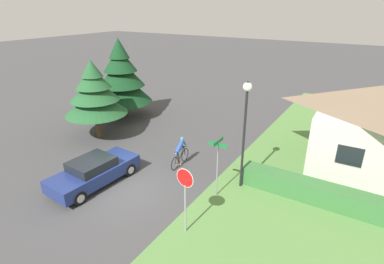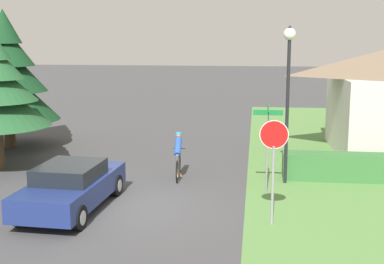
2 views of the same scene
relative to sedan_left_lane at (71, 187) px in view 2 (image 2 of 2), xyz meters
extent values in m
plane|color=#424244|center=(1.49, 0.36, -0.67)|extent=(140.00, 140.00, 0.00)
cube|color=navy|center=(0.00, 0.02, -0.08)|extent=(2.03, 4.48, 0.63)
cube|color=black|center=(0.00, -0.08, 0.46)|extent=(1.67, 2.02, 0.44)
cylinder|color=black|center=(-0.68, 1.55, -0.34)|extent=(0.33, 0.66, 0.65)
cylinder|color=#ADADB2|center=(-0.68, 1.55, -0.34)|extent=(0.33, 0.39, 0.38)
cylinder|color=black|center=(0.86, 1.46, -0.34)|extent=(0.33, 0.66, 0.65)
cylinder|color=#ADADB2|center=(0.86, 1.46, -0.34)|extent=(0.33, 0.39, 0.38)
cylinder|color=black|center=(-0.86, -1.42, -0.34)|extent=(0.33, 0.66, 0.65)
cylinder|color=#ADADB2|center=(-0.86, -1.42, -0.34)|extent=(0.33, 0.39, 0.38)
cylinder|color=black|center=(0.68, -1.52, -0.34)|extent=(0.33, 0.66, 0.65)
cylinder|color=#ADADB2|center=(0.68, -1.52, -0.34)|extent=(0.33, 0.39, 0.38)
torus|color=black|center=(2.52, 3.16, -0.31)|extent=(0.10, 0.76, 0.76)
torus|color=black|center=(2.44, 4.25, -0.31)|extent=(0.10, 0.76, 0.76)
cylinder|color=black|center=(2.50, 3.44, -0.13)|extent=(0.05, 0.19, 0.62)
cylinder|color=black|center=(2.47, 3.84, -0.08)|extent=(0.09, 0.68, 0.73)
cylinder|color=black|center=(2.48, 3.76, 0.22)|extent=(0.10, 0.82, 0.13)
cylinder|color=black|center=(2.51, 3.34, -0.37)|extent=(0.06, 0.36, 0.16)
cylinder|color=black|center=(2.51, 3.26, -0.07)|extent=(0.05, 0.23, 0.49)
cylinder|color=black|center=(2.44, 4.21, -0.02)|extent=(0.05, 0.13, 0.58)
cylinder|color=black|center=(2.45, 4.17, 0.27)|extent=(0.44, 0.06, 0.02)
ellipsoid|color=black|center=(2.51, 3.36, 0.20)|extent=(0.09, 0.21, 0.05)
cylinder|color=slate|center=(2.50, 3.36, -0.01)|extent=(0.13, 0.27, 0.52)
cylinder|color=slate|center=(2.50, 3.52, -0.09)|extent=(0.13, 0.27, 0.67)
cylinder|color=tan|center=(2.49, 3.43, -0.40)|extent=(0.08, 0.08, 0.30)
cylinder|color=tan|center=(2.54, 3.59, -0.50)|extent=(0.17, 0.08, 0.21)
cylinder|color=#264CB2|center=(2.48, 3.66, 0.44)|extent=(0.27, 0.75, 0.60)
cylinder|color=#264CB2|center=(2.45, 3.93, 0.45)|extent=(0.09, 0.27, 0.36)
cylinder|color=#264CB2|center=(2.45, 4.21, 0.45)|extent=(0.09, 0.27, 0.36)
sphere|color=tan|center=(2.46, 3.97, 0.79)|extent=(0.19, 0.19, 0.19)
ellipsoid|color=#267FBF|center=(2.46, 3.97, 0.84)|extent=(0.22, 0.18, 0.12)
cylinder|color=gray|center=(5.55, -0.52, 0.38)|extent=(0.07, 0.07, 2.08)
cylinder|color=red|center=(5.55, -0.52, 1.71)|extent=(0.69, 0.08, 0.69)
cylinder|color=silver|center=(5.55, -0.52, 1.71)|extent=(0.74, 0.07, 0.74)
cylinder|color=black|center=(6.10, 3.51, 1.68)|extent=(0.11, 0.11, 4.70)
sphere|color=white|center=(6.10, 3.51, 4.21)|extent=(0.40, 0.40, 0.40)
cone|color=black|center=(6.10, 3.51, 4.41)|extent=(0.24, 0.24, 0.16)
cylinder|color=gray|center=(5.46, 2.24, 0.57)|extent=(0.06, 0.06, 2.48)
cube|color=#197238|center=(5.46, 2.24, 1.87)|extent=(0.90, 0.03, 0.16)
cube|color=#197238|center=(5.46, 2.24, 2.03)|extent=(0.03, 0.90, 0.16)
cylinder|color=#4C3823|center=(-5.57, 7.90, -0.06)|extent=(0.46, 0.46, 1.21)
cone|color=#143D1E|center=(-5.57, 7.90, 1.68)|extent=(4.39, 4.39, 2.26)
cone|color=#143D1E|center=(-5.57, 7.90, 2.78)|extent=(3.42, 3.42, 1.99)
cone|color=#143D1E|center=(-5.57, 7.90, 3.74)|extent=(2.46, 2.46, 1.72)
cone|color=#143D1E|center=(-5.57, 7.90, 4.55)|extent=(1.49, 1.49, 1.45)
camera|label=1|loc=(10.57, -8.15, 7.35)|focal=28.00mm
camera|label=2|loc=(5.08, -13.91, 4.20)|focal=50.00mm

